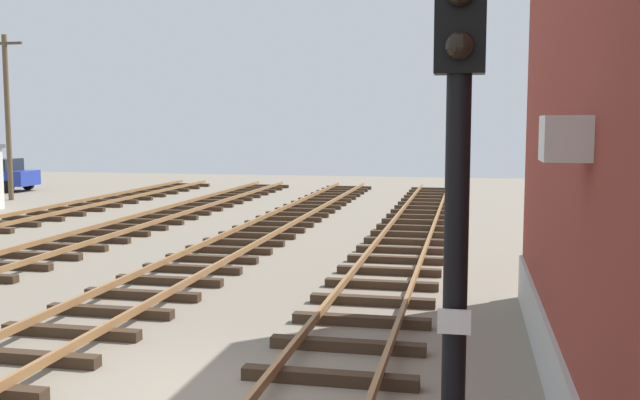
# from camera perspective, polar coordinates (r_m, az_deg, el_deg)

# --- Properties ---
(ground_plane) EXTENTS (81.92, 81.92, 0.00)m
(ground_plane) POSITION_cam_1_polar(r_m,az_deg,el_deg) (10.08, -8.48, -15.02)
(ground_plane) COLOR slate
(track_near_building) EXTENTS (2.50, 63.02, 0.32)m
(track_near_building) POSITION_cam_1_polar(r_m,az_deg,el_deg) (9.65, -0.14, -15.10)
(track_near_building) COLOR #38281C
(track_near_building) RESTS_ON ground
(signal_mast) EXTENTS (0.36, 0.40, 5.06)m
(signal_mast) POSITION_cam_1_polar(r_m,az_deg,el_deg) (5.34, 10.76, 1.49)
(signal_mast) COLOR black
(signal_mast) RESTS_ON ground
(utility_pole_far) EXTENTS (1.80, 0.24, 7.77)m
(utility_pole_far) POSITION_cam_1_polar(r_m,az_deg,el_deg) (37.43, -23.40, 6.22)
(utility_pole_far) COLOR brown
(utility_pole_far) RESTS_ON ground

